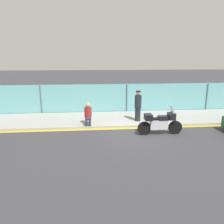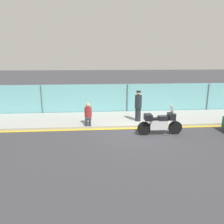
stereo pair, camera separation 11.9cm
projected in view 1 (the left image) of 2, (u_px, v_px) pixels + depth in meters
ground_plane at (139, 133)px, 11.44m from camera, size 120.00×120.00×0.00m
sidewalk at (131, 119)px, 13.92m from camera, size 43.74×3.37×0.14m
curb_paint_stripe at (136, 128)px, 12.22m from camera, size 43.74×0.18×0.01m
storefront_fence at (127, 99)px, 15.40m from camera, size 41.56×0.17×2.07m
motorcycle at (160, 123)px, 11.13m from camera, size 2.32×0.50×1.54m
officer_standing at (138, 106)px, 12.97m from camera, size 0.40×0.40×1.82m
person_seated_on_curb at (88, 113)px, 12.29m from camera, size 0.41×0.66×1.24m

